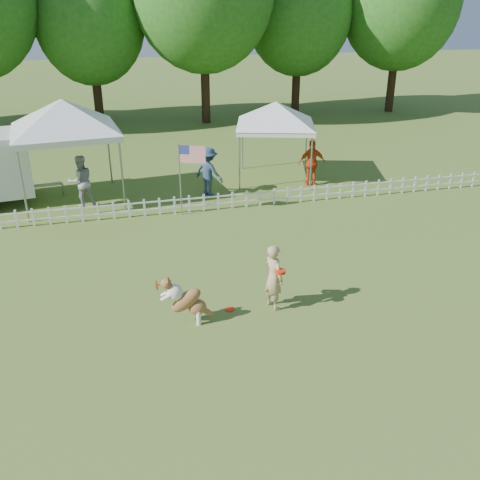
# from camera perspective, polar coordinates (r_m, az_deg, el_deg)

# --- Properties ---
(ground) EXTENTS (120.00, 120.00, 0.00)m
(ground) POSITION_cam_1_polar(r_m,az_deg,el_deg) (12.15, 1.12, -8.66)
(ground) COLOR #456520
(ground) RESTS_ON ground
(picket_fence) EXTENTS (22.00, 0.08, 0.60)m
(picket_fence) POSITION_cam_1_polar(r_m,az_deg,el_deg) (18.17, -4.65, 3.93)
(picket_fence) COLOR white
(picket_fence) RESTS_ON ground
(handler) EXTENTS (0.55, 0.67, 1.59)m
(handler) POSITION_cam_1_polar(r_m,az_deg,el_deg) (12.30, 3.61, -3.95)
(handler) COLOR tan
(handler) RESTS_ON ground
(dog) EXTENTS (1.16, 0.52, 1.15)m
(dog) POSITION_cam_1_polar(r_m,az_deg,el_deg) (11.86, -5.68, -6.42)
(dog) COLOR brown
(dog) RESTS_ON ground
(frisbee_on_turf) EXTENTS (0.28, 0.28, 0.02)m
(frisbee_on_turf) POSITION_cam_1_polar(r_m,az_deg,el_deg) (12.56, -1.11, -7.39)
(frisbee_on_turf) COLOR red
(frisbee_on_turf) RESTS_ON ground
(canopy_tent_left) EXTENTS (3.75, 3.75, 3.50)m
(canopy_tent_left) POSITION_cam_1_polar(r_m,az_deg,el_deg) (19.63, -17.86, 8.85)
(canopy_tent_left) COLOR silver
(canopy_tent_left) RESTS_ON ground
(canopy_tent_right) EXTENTS (3.60, 3.60, 2.99)m
(canopy_tent_right) POSITION_cam_1_polar(r_m,az_deg,el_deg) (21.29, 3.75, 10.39)
(canopy_tent_right) COLOR silver
(canopy_tent_right) RESTS_ON ground
(flag_pole) EXTENTS (0.89, 0.45, 2.42)m
(flag_pole) POSITION_cam_1_polar(r_m,az_deg,el_deg) (17.67, -6.41, 6.38)
(flag_pole) COLOR gray
(flag_pole) RESTS_ON ground
(spectator_a) EXTENTS (1.04, 0.91, 1.81)m
(spectator_a) POSITION_cam_1_polar(r_m,az_deg,el_deg) (19.21, -16.59, 6.03)
(spectator_a) COLOR #9C9CA2
(spectator_a) RESTS_ON ground
(spectator_b) EXTENTS (1.26, 1.29, 1.78)m
(spectator_b) POSITION_cam_1_polar(r_m,az_deg,el_deg) (19.56, -3.36, 7.28)
(spectator_b) COLOR navy
(spectator_b) RESTS_ON ground
(spectator_c) EXTENTS (1.08, 0.54, 1.77)m
(spectator_c) POSITION_cam_1_polar(r_m,az_deg,el_deg) (20.81, 7.68, 8.15)
(spectator_c) COLOR #CC4418
(spectator_c) RESTS_ON ground
(tree_center_left) EXTENTS (6.00, 6.00, 9.80)m
(tree_center_left) POSITION_cam_1_polar(r_m,az_deg,el_deg) (32.37, -15.61, 20.51)
(tree_center_left) COLOR #245518
(tree_center_left) RESTS_ON ground
(tree_center_right) EXTENTS (7.60, 7.60, 12.60)m
(tree_center_right) POSITION_cam_1_polar(r_m,az_deg,el_deg) (31.35, -3.94, 23.74)
(tree_center_right) COLOR #245518
(tree_center_right) RESTS_ON ground
(tree_right) EXTENTS (6.20, 6.20, 10.40)m
(tree_right) POSITION_cam_1_polar(r_m,az_deg,el_deg) (34.41, 6.26, 21.88)
(tree_right) COLOR #245518
(tree_right) RESTS_ON ground
(tree_far_right) EXTENTS (7.00, 7.00, 11.40)m
(tree_far_right) POSITION_cam_1_polar(r_m,az_deg,el_deg) (35.99, 16.62, 21.99)
(tree_far_right) COLOR #245518
(tree_far_right) RESTS_ON ground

